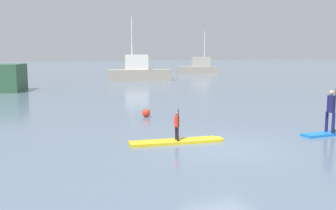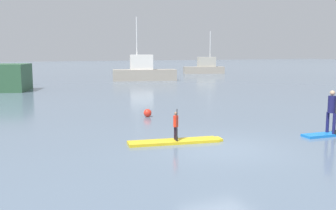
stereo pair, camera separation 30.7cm
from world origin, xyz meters
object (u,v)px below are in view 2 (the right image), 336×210
at_px(fishing_boat_green_midground, 144,71).
at_px(mooring_buoy_near, 148,113).
at_px(paddler_adult, 332,109).
at_px(paddleboard_near, 176,141).
at_px(paddler_child_solo, 176,124).
at_px(paddleboard_far, 336,134).
at_px(trawler_grey_distant, 205,68).

xyz_separation_m(fishing_boat_green_midground, mooring_buoy_near, (-8.43, -23.12, -0.82)).
distance_m(fishing_boat_green_midground, mooring_buoy_near, 24.62).
bearing_deg(mooring_buoy_near, paddler_adult, -54.90).
relative_size(paddleboard_near, paddler_child_solo, 3.03).
bearing_deg(paddleboard_far, paddler_child_solo, 167.95).
distance_m(paddler_child_solo, mooring_buoy_near, 5.84).
xyz_separation_m(paddleboard_near, trawler_grey_distant, (22.58, 38.17, 0.83)).
xyz_separation_m(paddleboard_near, paddleboard_far, (6.36, -1.37, -0.00)).
relative_size(trawler_grey_distant, mooring_buoy_near, 15.28).
bearing_deg(paddler_child_solo, mooring_buoy_near, 79.04).
distance_m(paddleboard_near, mooring_buoy_near, 5.81).
bearing_deg(paddler_adult, trawler_grey_distant, 67.34).
distance_m(paddleboard_far, trawler_grey_distant, 42.74).
relative_size(paddleboard_far, paddler_adult, 1.69).
bearing_deg(paddleboard_far, paddleboard_near, 167.83).
height_order(paddleboard_near, mooring_buoy_near, mooring_buoy_near).
xyz_separation_m(trawler_grey_distant, mooring_buoy_near, (-21.46, -32.47, -0.68)).
height_order(paddleboard_far, fishing_boat_green_midground, fishing_boat_green_midground).
height_order(paddler_child_solo, paddler_adult, paddler_adult).
xyz_separation_m(paddler_adult, trawler_grey_distant, (16.50, 39.53, -0.18)).
bearing_deg(mooring_buoy_near, paddleboard_far, -53.43).
relative_size(paddleboard_far, trawler_grey_distant, 0.49).
bearing_deg(paddler_child_solo, fishing_boat_green_midground, 71.70).
relative_size(paddler_adult, trawler_grey_distant, 0.29).
bearing_deg(paddleboard_near, paddleboard_far, -12.17).
relative_size(paddleboard_far, mooring_buoy_near, 7.47).
bearing_deg(paddleboard_near, paddler_adult, -12.61).
bearing_deg(paddleboard_near, fishing_boat_green_midground, 71.68).
distance_m(paddler_child_solo, paddleboard_far, 6.53).
bearing_deg(paddleboard_near, mooring_buoy_near, 78.96).
bearing_deg(paddleboard_far, trawler_grey_distant, 67.70).
bearing_deg(fishing_boat_green_midground, mooring_buoy_near, -110.03).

